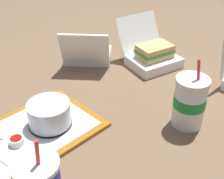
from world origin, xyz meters
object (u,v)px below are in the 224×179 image
(cake_container, at_px, (50,116))
(soda_cup_center, at_px, (190,102))
(clamshell_hotdog_center, at_px, (88,52))
(ketchup_cup, at_px, (17,141))
(clamshell_sandwich_front, at_px, (152,55))
(food_tray, at_px, (35,133))
(plastic_fork, at_px, (10,127))

(cake_container, bearing_deg, soda_cup_center, -31.41)
(cake_container, relative_size, clamshell_hotdog_center, 0.50)
(ketchup_cup, relative_size, clamshell_hotdog_center, 0.16)
(ketchup_cup, bearing_deg, clamshell_sandwich_front, 14.32)
(food_tray, distance_m, cake_container, 0.07)
(soda_cup_center, bearing_deg, clamshell_sandwich_front, 65.25)
(clamshell_hotdog_center, bearing_deg, clamshell_sandwich_front, -41.91)
(ketchup_cup, bearing_deg, clamshell_hotdog_center, 38.12)
(clamshell_hotdog_center, bearing_deg, cake_container, -135.23)
(ketchup_cup, xyz_separation_m, clamshell_sandwich_front, (0.62, 0.16, 0.02))
(cake_container, height_order, plastic_fork, cake_container)
(plastic_fork, bearing_deg, ketchup_cup, -140.34)
(ketchup_cup, distance_m, clamshell_hotdog_center, 0.54)
(clamshell_hotdog_center, bearing_deg, plastic_fork, -149.00)
(cake_container, bearing_deg, food_tray, 174.87)
(cake_container, relative_size, clamshell_sandwich_front, 0.54)
(ketchup_cup, relative_size, clamshell_sandwich_front, 0.17)
(cake_container, height_order, clamshell_hotdog_center, clamshell_hotdog_center)
(clamshell_sandwich_front, distance_m, clamshell_hotdog_center, 0.26)
(cake_container, relative_size, plastic_fork, 1.16)
(cake_container, bearing_deg, clamshell_hotdog_center, 44.77)
(soda_cup_center, bearing_deg, food_tray, 151.52)
(plastic_fork, bearing_deg, soda_cup_center, -74.52)
(cake_container, xyz_separation_m, clamshell_hotdog_center, (0.31, 0.31, -0.01))
(clamshell_sandwich_front, xyz_separation_m, soda_cup_center, (-0.16, -0.34, 0.04))
(cake_container, height_order, soda_cup_center, soda_cup_center)
(cake_container, height_order, clamshell_sandwich_front, clamshell_sandwich_front)
(ketchup_cup, relative_size, plastic_fork, 0.36)
(food_tray, relative_size, ketchup_cup, 10.25)
(plastic_fork, height_order, soda_cup_center, soda_cup_center)
(clamshell_sandwich_front, bearing_deg, plastic_fork, -173.08)
(cake_container, bearing_deg, plastic_fork, 150.07)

